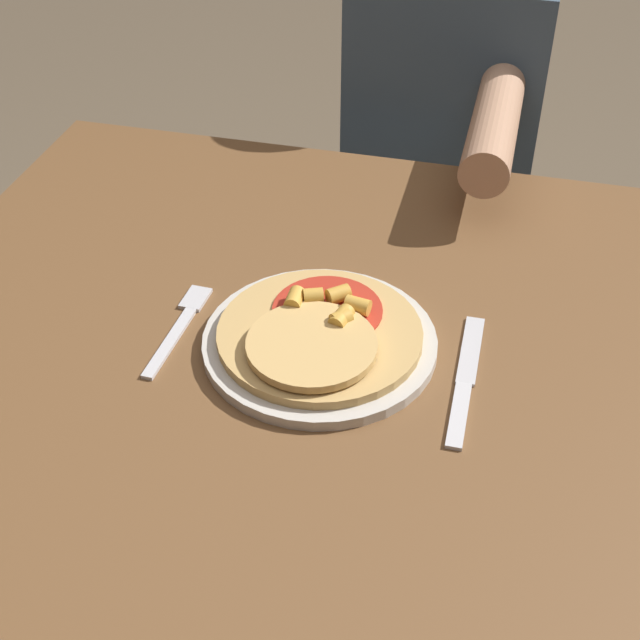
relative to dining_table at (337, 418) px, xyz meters
The scene contains 6 objects.
dining_table is the anchor object (origin of this frame).
plate 0.12m from the dining_table, behind, with size 0.28×0.28×0.01m.
pizza 0.14m from the dining_table, behind, with size 0.24×0.24×0.04m.
fork 0.23m from the dining_table, behind, with size 0.03×0.18×0.00m.
knife 0.19m from the dining_table, ahead, with size 0.02×0.22×0.00m.
person_diner 0.70m from the dining_table, 87.39° to the left, with size 0.33×0.52×1.17m.
Camera 1 is at (0.17, -0.77, 1.46)m, focal length 50.00 mm.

